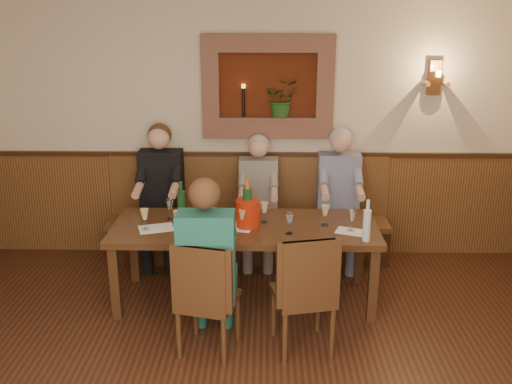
% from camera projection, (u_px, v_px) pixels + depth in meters
% --- Properties ---
extents(room_shell, '(6.04, 6.04, 2.82)m').
position_uv_depth(room_shell, '(231.00, 153.00, 3.06)').
color(room_shell, beige).
rests_on(room_shell, ground).
extents(wainscoting, '(6.02, 6.02, 1.15)m').
position_uv_depth(wainscoting, '(233.00, 361.00, 3.46)').
color(wainscoting, '#512C17').
rests_on(wainscoting, ground).
extents(wall_niche, '(1.36, 0.30, 1.06)m').
position_uv_depth(wall_niche, '(272.00, 91.00, 5.88)').
color(wall_niche, '#4F1C0B').
rests_on(wall_niche, ground).
extents(wall_sconce, '(0.25, 0.20, 0.35)m').
position_uv_depth(wall_sconce, '(435.00, 79.00, 5.80)').
color(wall_sconce, '#512C17').
rests_on(wall_sconce, ground).
extents(dining_table, '(2.40, 0.90, 0.75)m').
position_uv_depth(dining_table, '(245.00, 233.00, 5.20)').
color(dining_table, '#3A1F11').
rests_on(dining_table, ground).
extents(bench, '(3.00, 0.45, 1.11)m').
position_uv_depth(bench, '(248.00, 230.00, 6.20)').
color(bench, '#381E0F').
rests_on(bench, ground).
extents(chair_near_left, '(0.52, 0.52, 0.97)m').
position_uv_depth(chair_near_left, '(208.00, 319.00, 4.51)').
color(chair_near_left, '#3A1F11').
rests_on(chair_near_left, ground).
extents(chair_near_right, '(0.53, 0.53, 1.01)m').
position_uv_depth(chair_near_right, '(303.00, 315.00, 4.55)').
color(chair_near_right, '#3A1F11').
rests_on(chair_near_right, ground).
extents(person_bench_left, '(0.45, 0.55, 1.50)m').
position_uv_depth(person_bench_left, '(161.00, 207.00, 6.02)').
color(person_bench_left, black).
rests_on(person_bench_left, ground).
extents(person_bench_mid, '(0.40, 0.49, 1.39)m').
position_uv_depth(person_bench_mid, '(258.00, 212.00, 6.02)').
color(person_bench_mid, '#5B5453').
rests_on(person_bench_mid, ground).
extents(person_bench_right, '(0.44, 0.53, 1.46)m').
position_uv_depth(person_bench_right, '(338.00, 209.00, 5.99)').
color(person_bench_right, navy).
rests_on(person_bench_right, ground).
extents(person_chair_front, '(0.43, 0.53, 1.46)m').
position_uv_depth(person_chair_front, '(208.00, 278.00, 4.48)').
color(person_chair_front, '#185055').
rests_on(person_chair_front, ground).
extents(spittoon_bucket, '(0.28, 0.28, 0.25)m').
position_uv_depth(spittoon_bucket, '(248.00, 213.00, 5.11)').
color(spittoon_bucket, red).
rests_on(spittoon_bucket, dining_table).
extents(wine_bottle_green_a, '(0.09, 0.09, 0.44)m').
position_uv_depth(wine_bottle_green_a, '(247.00, 206.00, 5.11)').
color(wine_bottle_green_a, '#19471E').
rests_on(wine_bottle_green_a, dining_table).
extents(wine_bottle_green_b, '(0.08, 0.08, 0.39)m').
position_uv_depth(wine_bottle_green_b, '(182.00, 206.00, 5.19)').
color(wine_bottle_green_b, '#19471E').
rests_on(wine_bottle_green_b, dining_table).
extents(water_bottle, '(0.09, 0.09, 0.36)m').
position_uv_depth(water_bottle, '(367.00, 224.00, 4.78)').
color(water_bottle, silver).
rests_on(water_bottle, dining_table).
extents(tasting_sheet_a, '(0.36, 0.30, 0.00)m').
position_uv_depth(tasting_sheet_a, '(156.00, 228.00, 5.09)').
color(tasting_sheet_a, white).
rests_on(tasting_sheet_a, dining_table).
extents(tasting_sheet_b, '(0.34, 0.28, 0.00)m').
position_uv_depth(tasting_sheet_b, '(236.00, 227.00, 5.12)').
color(tasting_sheet_b, white).
rests_on(tasting_sheet_b, dining_table).
extents(tasting_sheet_c, '(0.29, 0.25, 0.00)m').
position_uv_depth(tasting_sheet_c, '(350.00, 231.00, 5.02)').
color(tasting_sheet_c, white).
rests_on(tasting_sheet_c, dining_table).
extents(tasting_sheet_d, '(0.31, 0.27, 0.00)m').
position_uv_depth(tasting_sheet_d, '(212.00, 236.00, 4.91)').
color(tasting_sheet_d, white).
rests_on(tasting_sheet_d, dining_table).
extents(wine_glass_0, '(0.08, 0.08, 0.19)m').
position_uv_depth(wine_glass_0, '(213.00, 212.00, 5.22)').
color(wine_glass_0, white).
rests_on(wine_glass_0, dining_table).
extents(wine_glass_1, '(0.08, 0.08, 0.19)m').
position_uv_depth(wine_glass_1, '(243.00, 219.00, 5.04)').
color(wine_glass_1, '#D7CA80').
rests_on(wine_glass_1, dining_table).
extents(wine_glass_2, '(0.08, 0.08, 0.19)m').
position_uv_depth(wine_glass_2, '(145.00, 219.00, 5.04)').
color(wine_glass_2, '#D7CA80').
rests_on(wine_glass_2, dining_table).
extents(wine_glass_3, '(0.08, 0.08, 0.19)m').
position_uv_depth(wine_glass_3, '(289.00, 223.00, 4.95)').
color(wine_glass_3, white).
rests_on(wine_glass_3, dining_table).
extents(wine_glass_4, '(0.08, 0.08, 0.19)m').
position_uv_depth(wine_glass_4, '(325.00, 215.00, 5.14)').
color(wine_glass_4, '#D7CA80').
rests_on(wine_glass_4, dining_table).
extents(wine_glass_5, '(0.08, 0.08, 0.19)m').
position_uv_depth(wine_glass_5, '(264.00, 212.00, 5.21)').
color(wine_glass_5, '#D7CA80').
rests_on(wine_glass_5, dining_table).
extents(wine_glass_6, '(0.08, 0.08, 0.19)m').
position_uv_depth(wine_glass_6, '(170.00, 209.00, 5.30)').
color(wine_glass_6, white).
rests_on(wine_glass_6, dining_table).
extents(wine_glass_7, '(0.08, 0.08, 0.19)m').
position_uv_depth(wine_glass_7, '(178.00, 221.00, 5.00)').
color(wine_glass_7, '#D7CA80').
rests_on(wine_glass_7, dining_table).
extents(wine_glass_8, '(0.08, 0.08, 0.19)m').
position_uv_depth(wine_glass_8, '(351.00, 221.00, 5.01)').
color(wine_glass_8, white).
rests_on(wine_glass_8, dining_table).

